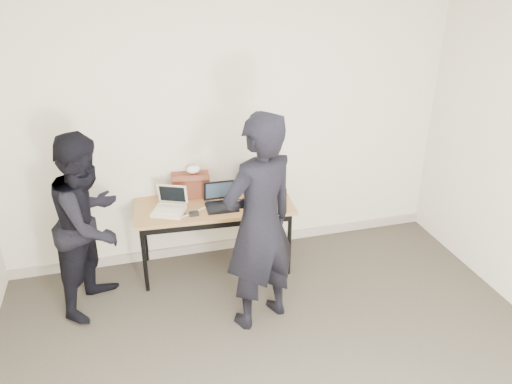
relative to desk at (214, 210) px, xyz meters
name	(u,v)px	position (x,y,z in m)	size (l,w,h in m)	color
room	(312,247)	(0.24, -1.91, 0.69)	(4.60, 4.60, 2.80)	#3C362D
desk	(214,210)	(0.00, 0.00, 0.00)	(1.54, 0.75, 0.72)	olive
laptop_beige	(170,207)	(-0.42, -0.03, 0.11)	(0.37, 0.37, 0.23)	beige
laptop_center	(221,201)	(0.06, -0.05, 0.11)	(0.30, 0.29, 0.23)	black
laptop_right	(260,184)	(0.52, 0.21, 0.12)	(0.47, 0.46, 0.28)	black
leather_satchel	(191,185)	(-0.18, 0.23, 0.19)	(0.38, 0.22, 0.25)	#5F2A19
tissue	(193,170)	(-0.15, 0.23, 0.34)	(0.13, 0.10, 0.08)	white
equipment_box	(271,183)	(0.63, 0.19, 0.12)	(0.23, 0.19, 0.13)	black
power_brick	(194,214)	(-0.22, -0.17, 0.08)	(0.09, 0.05, 0.03)	black
cables	(219,203)	(0.05, 0.00, 0.06)	(1.15, 0.45, 0.01)	silver
person_typist	(260,224)	(0.21, -0.86, 0.28)	(0.68, 0.45, 1.88)	black
person_observer	(90,223)	(-1.12, -0.25, 0.15)	(0.79, 0.62, 1.63)	black
baseboard	(232,243)	(0.24, 0.33, -0.61)	(4.50, 0.03, 0.10)	#A39887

